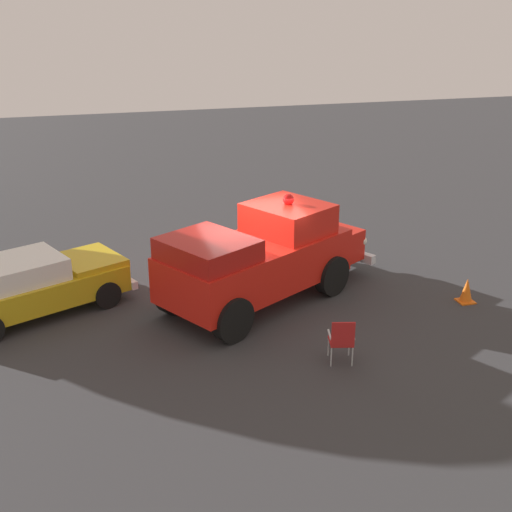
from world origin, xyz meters
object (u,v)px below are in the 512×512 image
vintage_fire_truck (263,256)px  traffic_cone (467,291)px  classic_hot_rod (36,284)px  lawn_chair_by_car (342,338)px

vintage_fire_truck → traffic_cone: size_ratio=9.81×
classic_hot_rod → traffic_cone: bearing=-12.2°
lawn_chair_by_car → traffic_cone: 4.63m
lawn_chair_by_car → traffic_cone: lawn_chair_by_car is taller
classic_hot_rod → lawn_chair_by_car: classic_hot_rod is taller
classic_hot_rod → lawn_chair_by_car: size_ratio=4.64×
vintage_fire_truck → traffic_cone: vintage_fire_truck is taller
classic_hot_rod → vintage_fire_truck: bearing=-8.3°
vintage_fire_truck → traffic_cone: 5.17m
vintage_fire_truck → classic_hot_rod: 5.49m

